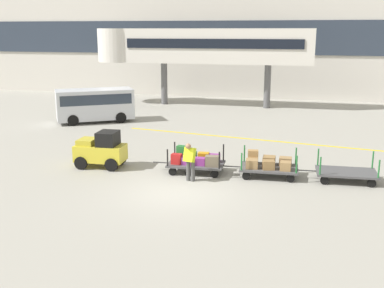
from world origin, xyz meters
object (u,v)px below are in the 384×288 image
Objects in this scene: baggage_cart_middle at (268,164)px; baggage_handler at (190,160)px; baggage_tug at (101,150)px; baggage_cart_tail at (346,173)px; baggage_cart_lead at (196,161)px; shuttle_van at (95,103)px.

baggage_cart_middle is 1.94× the size of baggage_handler.
baggage_handler is at bearing -13.79° from baggage_tug.
baggage_cart_middle is at bearing -178.09° from baggage_cart_tail.
baggage_cart_middle is at bearing 25.61° from baggage_handler.
baggage_cart_lead is 12.81m from shuttle_van.
baggage_tug is at bearing -177.38° from baggage_cart_tail.
shuttle_van reaches higher than baggage_tug.
baggage_tug reaches higher than baggage_cart_middle.
shuttle_van is (-11.81, 9.04, 0.74)m from baggage_cart_middle.
baggage_cart_middle and baggage_cart_tail have the same top height.
baggage_tug is 10.17m from baggage_cart_tail.
baggage_tug is 0.71× the size of baggage_cart_tail.
baggage_cart_lead is at bearing -46.08° from shuttle_van.
baggage_cart_tail is (10.15, 0.46, -0.41)m from baggage_tug.
baggage_tug is 7.12m from baggage_cart_middle.
baggage_cart_tail is 6.15m from baggage_handler.
baggage_cart_middle is 0.60× the size of shuttle_van.
baggage_cart_tail is (3.04, 0.10, -0.15)m from baggage_cart_middle.
baggage_cart_middle is 3.04m from baggage_cart_tail.
baggage_handler is at bearing -49.53° from shuttle_van.
shuttle_van is at bearing 142.56° from baggage_cart_middle.
baggage_cart_middle is 3.25m from baggage_handler.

